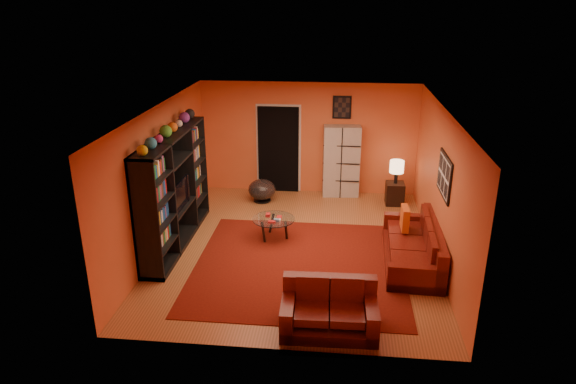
# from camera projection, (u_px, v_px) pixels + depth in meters

# --- Properties ---
(floor) EXTENTS (6.00, 6.00, 0.00)m
(floor) POSITION_uv_depth(u_px,v_px,m) (297.00, 247.00, 9.60)
(floor) COLOR brown
(floor) RESTS_ON ground
(ceiling) EXTENTS (6.00, 6.00, 0.00)m
(ceiling) POSITION_uv_depth(u_px,v_px,m) (298.00, 109.00, 8.67)
(ceiling) COLOR white
(ceiling) RESTS_ON wall_back
(wall_back) EXTENTS (6.00, 0.00, 6.00)m
(wall_back) POSITION_uv_depth(u_px,v_px,m) (308.00, 138.00, 11.93)
(wall_back) COLOR #D95C2F
(wall_back) RESTS_ON floor
(wall_front) EXTENTS (6.00, 0.00, 6.00)m
(wall_front) POSITION_uv_depth(u_px,v_px,m) (277.00, 263.00, 6.35)
(wall_front) COLOR #D95C2F
(wall_front) RESTS_ON floor
(wall_left) EXTENTS (0.00, 6.00, 6.00)m
(wall_left) POSITION_uv_depth(u_px,v_px,m) (161.00, 177.00, 9.38)
(wall_left) COLOR #D95C2F
(wall_left) RESTS_ON floor
(wall_right) EXTENTS (0.00, 6.00, 6.00)m
(wall_right) POSITION_uv_depth(u_px,v_px,m) (441.00, 187.00, 8.90)
(wall_right) COLOR #D95C2F
(wall_right) RESTS_ON floor
(rug) EXTENTS (3.60, 3.60, 0.01)m
(rug) POSITION_uv_depth(u_px,v_px,m) (299.00, 265.00, 8.94)
(rug) COLOR #500F09
(rug) RESTS_ON floor
(doorway) EXTENTS (0.95, 0.10, 2.04)m
(doorway) POSITION_uv_depth(u_px,v_px,m) (278.00, 150.00, 12.05)
(doorway) COLOR black
(doorway) RESTS_ON floor
(wall_art_right) EXTENTS (0.03, 1.00, 0.70)m
(wall_art_right) POSITION_uv_depth(u_px,v_px,m) (445.00, 176.00, 8.51)
(wall_art_right) COLOR black
(wall_art_right) RESTS_ON wall_right
(wall_art_back) EXTENTS (0.42, 0.03, 0.52)m
(wall_art_back) POSITION_uv_depth(u_px,v_px,m) (342.00, 107.00, 11.57)
(wall_art_back) COLOR black
(wall_art_back) RESTS_ON wall_back
(entertainment_unit) EXTENTS (0.45, 3.00, 2.10)m
(entertainment_unit) POSITION_uv_depth(u_px,v_px,m) (174.00, 190.00, 9.44)
(entertainment_unit) COLOR black
(entertainment_unit) RESTS_ON floor
(tv) EXTENTS (0.91, 0.12, 0.52)m
(tv) POSITION_uv_depth(u_px,v_px,m) (176.00, 195.00, 9.39)
(tv) COLOR black
(tv) RESTS_ON entertainment_unit
(sofa) EXTENTS (1.01, 2.27, 0.85)m
(sofa) POSITION_uv_depth(u_px,v_px,m) (417.00, 247.00, 8.97)
(sofa) COLOR #500F0A
(sofa) RESTS_ON rug
(loveseat) EXTENTS (1.35, 0.83, 0.85)m
(loveseat) POSITION_uv_depth(u_px,v_px,m) (329.00, 309.00, 7.18)
(loveseat) COLOR #500F0A
(loveseat) RESTS_ON rug
(throw_pillow) EXTENTS (0.12, 0.42, 0.42)m
(throw_pillow) POSITION_uv_depth(u_px,v_px,m) (405.00, 218.00, 9.28)
(throw_pillow) COLOR #D65017
(throw_pillow) RESTS_ON sofa
(coffee_table) EXTENTS (0.82, 0.82, 0.41)m
(coffee_table) POSITION_uv_depth(u_px,v_px,m) (274.00, 221.00, 9.82)
(coffee_table) COLOR silver
(coffee_table) RESTS_ON floor
(storage_cabinet) EXTENTS (0.86, 0.44, 1.66)m
(storage_cabinet) POSITION_uv_depth(u_px,v_px,m) (341.00, 161.00, 11.83)
(storage_cabinet) COLOR #B3AFA5
(storage_cabinet) RESTS_ON floor
(bowl_chair) EXTENTS (0.62, 0.62, 0.51)m
(bowl_chair) POSITION_uv_depth(u_px,v_px,m) (262.00, 190.00, 11.66)
(bowl_chair) COLOR black
(bowl_chair) RESTS_ON floor
(side_table) EXTENTS (0.41, 0.41, 0.50)m
(side_table) POSITION_uv_depth(u_px,v_px,m) (395.00, 193.00, 11.51)
(side_table) COLOR black
(side_table) RESTS_ON floor
(table_lamp) EXTENTS (0.31, 0.31, 0.52)m
(table_lamp) POSITION_uv_depth(u_px,v_px,m) (397.00, 167.00, 11.29)
(table_lamp) COLOR black
(table_lamp) RESTS_ON side_table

